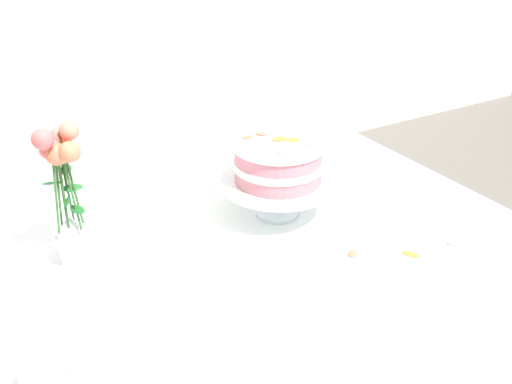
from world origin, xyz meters
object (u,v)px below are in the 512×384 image
at_px(dining_table, 242,286).
at_px(cake_stand, 278,186).
at_px(layer_cake, 278,160).
at_px(flower_vase, 65,194).
at_px(teacup, 44,378).

xyz_separation_m(dining_table, cake_stand, (0.17, 0.11, 0.17)).
distance_m(layer_cake, flower_vase, 0.50).
relative_size(cake_stand, teacup, 2.17).
xyz_separation_m(layer_cake, flower_vase, (-0.50, 0.05, 0.02)).
bearing_deg(cake_stand, dining_table, -146.60).
height_order(cake_stand, layer_cake, layer_cake).
bearing_deg(dining_table, teacup, -158.43).
distance_m(flower_vase, teacup, 0.41).
distance_m(dining_table, cake_stand, 0.26).
bearing_deg(teacup, layer_cake, 24.85).
xyz_separation_m(dining_table, flower_vase, (-0.33, 0.16, 0.26)).
distance_m(dining_table, layer_cake, 0.32).
bearing_deg(dining_table, flower_vase, 154.95).
xyz_separation_m(cake_stand, layer_cake, (0.00, -0.00, 0.07)).
xyz_separation_m(cake_stand, teacup, (-0.65, -0.30, -0.06)).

